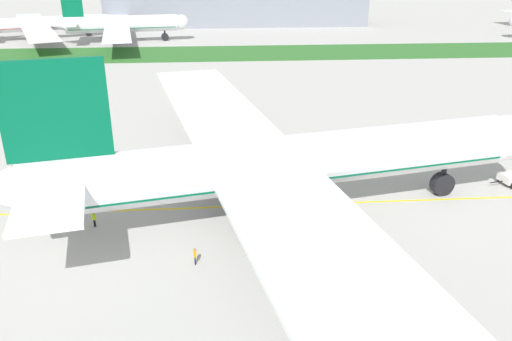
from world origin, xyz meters
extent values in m
plane|color=#ADAAA5|center=(0.00, 0.00, 0.00)|extent=(600.00, 600.00, 0.00)
cube|color=yellow|center=(0.00, 0.01, 0.00)|extent=(280.00, 0.36, 0.01)
cube|color=#2D6628|center=(0.00, 95.49, 0.05)|extent=(320.00, 24.00, 0.10)
cylinder|color=white|center=(-5.33, -2.61, 6.36)|extent=(51.76, 16.14, 5.66)
cube|color=#055938|center=(-5.33, -2.61, 5.37)|extent=(49.64, 15.27, 0.68)
sphere|color=white|center=(21.50, 3.01, 6.36)|extent=(5.37, 5.37, 5.37)
cube|color=#055938|center=(-26.58, -7.06, 13.72)|extent=(9.22, 2.46, 9.05)
cube|color=white|center=(-28.75, -1.74, 7.21)|extent=(7.42, 10.02, 0.40)
cube|color=white|center=(-26.43, -12.81, 7.21)|extent=(7.42, 10.02, 0.40)
cube|color=white|center=(-13.21, 22.40, 5.66)|extent=(20.68, 47.87, 0.45)
cube|color=white|center=(-2.50, -28.68, 5.66)|extent=(20.68, 47.87, 0.45)
cylinder|color=#B7BABF|center=(-9.54, 12.47, 3.95)|extent=(5.90, 4.15, 3.11)
cylinder|color=black|center=(-6.91, 13.02, 3.95)|extent=(1.13, 3.29, 3.27)
cylinder|color=#B7BABF|center=(-3.13, -18.11, 3.95)|extent=(5.90, 4.15, 3.11)
cylinder|color=black|center=(-0.50, -17.56, 3.95)|extent=(1.13, 3.29, 3.27)
cylinder|color=black|center=(13.90, 1.42, 2.44)|extent=(0.59, 0.59, 2.19)
cylinder|color=black|center=(13.90, 1.42, 1.34)|extent=(2.88, 1.73, 2.69)
cylinder|color=black|center=(-9.98, -0.55, 2.44)|extent=(0.59, 0.59, 2.19)
cylinder|color=black|center=(-9.98, -0.55, 1.34)|extent=(2.88, 1.73, 2.69)
cylinder|color=black|center=(-8.76, -6.36, 2.44)|extent=(0.59, 0.59, 2.19)
cylinder|color=black|center=(-8.76, -6.36, 1.34)|extent=(2.88, 1.73, 2.69)
cube|color=black|center=(20.67, 2.84, 7.07)|extent=(2.81, 4.56, 1.02)
sphere|color=black|center=(-25.12, -3.93, 6.87)|extent=(0.40, 0.40, 0.40)
sphere|color=black|center=(-20.32, -2.92, 6.87)|extent=(0.40, 0.40, 0.40)
sphere|color=black|center=(-15.51, -1.91, 6.87)|extent=(0.40, 0.40, 0.40)
sphere|color=black|center=(-10.70, -0.90, 6.87)|extent=(0.40, 0.40, 0.40)
sphere|color=black|center=(-5.89, 0.11, 6.87)|extent=(0.40, 0.40, 0.40)
sphere|color=black|center=(-1.09, 1.11, 6.87)|extent=(0.40, 0.40, 0.40)
sphere|color=black|center=(3.72, 2.12, 6.87)|extent=(0.40, 0.40, 0.40)
sphere|color=black|center=(8.53, 3.13, 6.87)|extent=(0.40, 0.40, 0.40)
sphere|color=black|center=(13.33, 4.14, 6.87)|extent=(0.40, 0.40, 0.40)
cylinder|color=black|center=(21.52, 3.02, 0.60)|extent=(1.79, 0.49, 0.12)
cylinder|color=black|center=(22.84, 4.44, 0.45)|extent=(0.95, 0.53, 0.90)
cylinder|color=black|center=(-25.56, -3.44, 0.44)|extent=(0.13, 0.13, 0.87)
cylinder|color=#BFE519|center=(-25.68, -3.34, 1.15)|extent=(0.10, 0.10, 0.56)
cylinder|color=black|center=(-25.41, -3.57, 0.44)|extent=(0.13, 0.13, 0.87)
cylinder|color=#BFE519|center=(-25.30, -3.67, 1.15)|extent=(0.10, 0.10, 0.56)
cube|color=#BFE519|center=(-25.49, -3.51, 1.18)|extent=(0.51, 0.49, 0.62)
sphere|color=brown|center=(-25.49, -3.51, 1.62)|extent=(0.24, 0.24, 0.24)
cylinder|color=black|center=(-14.74, -11.43, 0.43)|extent=(0.13, 0.13, 0.86)
cylinder|color=orange|center=(-14.73, -11.58, 1.13)|extent=(0.10, 0.10, 0.55)
cylinder|color=black|center=(-14.76, -11.23, 0.43)|extent=(0.13, 0.13, 0.86)
cylinder|color=orange|center=(-14.78, -11.08, 1.13)|extent=(0.10, 0.10, 0.55)
cube|color=orange|center=(-14.75, -11.33, 1.16)|extent=(0.29, 0.47, 0.61)
sphere|color=#8C6647|center=(-14.75, -11.33, 1.60)|extent=(0.23, 0.23, 0.23)
cube|color=white|center=(-16.64, 51.25, 1.66)|extent=(3.31, 2.26, 2.42)
cube|color=white|center=(-18.72, 51.29, 1.41)|extent=(1.31, 2.13, 1.93)
cube|color=#263347|center=(-19.31, 51.30, 1.80)|extent=(0.11, 1.85, 0.85)
cylinder|color=black|center=(-18.74, 50.19, 0.45)|extent=(0.91, 0.32, 0.90)
cylinder|color=black|center=(-18.70, 52.39, 0.45)|extent=(0.91, 0.32, 0.90)
cylinder|color=black|center=(-15.84, 50.14, 0.45)|extent=(0.91, 0.32, 0.90)
cylinder|color=black|center=(-15.80, 52.34, 0.45)|extent=(0.91, 0.32, 0.90)
cube|color=yellow|center=(-43.84, 44.35, 1.70)|extent=(4.46, 3.56, 2.49)
cube|color=yellow|center=(-41.54, 43.34, 1.40)|extent=(2.23, 2.51, 1.91)
cube|color=#263347|center=(-40.90, 43.05, 1.79)|extent=(0.80, 1.69, 0.84)
cylinder|color=black|center=(-41.11, 44.32, 0.45)|extent=(0.94, 0.64, 0.90)
cylinder|color=black|center=(-41.98, 42.35, 0.45)|extent=(0.94, 0.64, 0.90)
cylinder|color=black|center=(-44.30, 45.74, 0.45)|extent=(0.94, 0.64, 0.90)
cylinder|color=black|center=(-45.17, 43.77, 0.45)|extent=(0.94, 0.64, 0.90)
cylinder|color=white|center=(-69.34, 126.00, 4.94)|extent=(37.51, 18.16, 4.39)
cube|color=#B20C14|center=(-69.34, 126.00, 4.17)|extent=(35.94, 17.27, 0.53)
sphere|color=white|center=(-50.26, 133.48, 4.94)|extent=(4.17, 4.17, 4.17)
cube|color=white|center=(-78.27, 143.50, 4.39)|extent=(20.56, 35.41, 0.35)
cube|color=white|center=(-64.00, 107.10, 4.39)|extent=(20.56, 35.41, 0.35)
cylinder|color=#B7BABF|center=(-74.34, 136.65, 3.06)|extent=(4.77, 3.77, 2.42)
cylinder|color=black|center=(-72.40, 137.41, 3.06)|extent=(1.26, 2.49, 2.54)
cylinder|color=#B7BABF|center=(-65.77, 114.79, 3.06)|extent=(4.77, 3.77, 2.42)
cylinder|color=black|center=(-63.83, 115.55, 3.06)|extent=(1.26, 2.49, 2.54)
cylinder|color=black|center=(-55.69, 131.35, 1.89)|extent=(0.46, 0.46, 1.70)
cylinder|color=black|center=(-55.69, 131.35, 1.04)|extent=(2.28, 1.64, 2.09)
cylinder|color=black|center=(-73.05, 127.02, 1.89)|extent=(0.46, 0.46, 1.70)
cylinder|color=black|center=(-73.05, 127.02, 1.04)|extent=(2.28, 1.64, 2.09)
cylinder|color=black|center=(-71.37, 122.73, 1.89)|extent=(0.46, 0.46, 1.70)
cylinder|color=black|center=(-71.37, 122.73, 1.04)|extent=(2.28, 1.64, 2.09)
cylinder|color=white|center=(-41.59, 117.29, 5.67)|extent=(34.51, 10.68, 5.04)
cube|color=#055938|center=(-41.59, 117.29, 4.79)|extent=(33.09, 10.05, 0.61)
sphere|color=white|center=(-23.39, 120.38, 5.67)|extent=(4.79, 4.79, 4.79)
cone|color=white|center=(-60.66, 114.06, 6.05)|extent=(6.18, 5.15, 4.29)
cube|color=#055938|center=(-55.73, 114.90, 12.23)|extent=(6.14, 1.52, 8.07)
cube|color=white|center=(-57.25, 119.76, 6.43)|extent=(5.05, 8.58, 0.35)
cube|color=white|center=(-55.56, 109.81, 6.43)|extent=(5.05, 8.58, 0.35)
cube|color=white|center=(-46.27, 134.64, 5.04)|extent=(12.54, 31.55, 0.40)
cube|color=white|center=(-40.29, 99.37, 5.04)|extent=(12.54, 31.55, 0.40)
cylinder|color=#B7BABF|center=(-44.10, 128.00, 3.52)|extent=(5.19, 3.53, 2.77)
cylinder|color=black|center=(-41.74, 128.40, 3.52)|extent=(0.90, 2.94, 2.91)
cylinder|color=#B7BABF|center=(-40.43, 106.36, 3.52)|extent=(5.19, 3.53, 2.77)
cylinder|color=black|center=(-38.07, 106.76, 3.52)|extent=(0.90, 2.94, 2.91)
cylinder|color=black|center=(-28.80, 119.46, 2.17)|extent=(0.53, 0.53, 1.95)
cylinder|color=black|center=(-28.80, 119.46, 1.20)|extent=(2.54, 1.46, 2.39)
cylinder|color=black|center=(-44.73, 119.45, 2.17)|extent=(0.53, 0.53, 1.95)
cylinder|color=black|center=(-44.73, 119.45, 1.20)|extent=(2.54, 1.46, 2.39)
cylinder|color=black|center=(-43.84, 114.23, 2.17)|extent=(0.53, 0.53, 1.95)
cylinder|color=black|center=(-43.84, 114.23, 1.20)|extent=(2.54, 1.46, 2.39)
cube|color=gray|center=(-3.96, 157.30, 9.00)|extent=(99.59, 20.00, 18.00)
camera|label=1|loc=(-12.18, -51.86, 26.58)|focal=36.03mm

